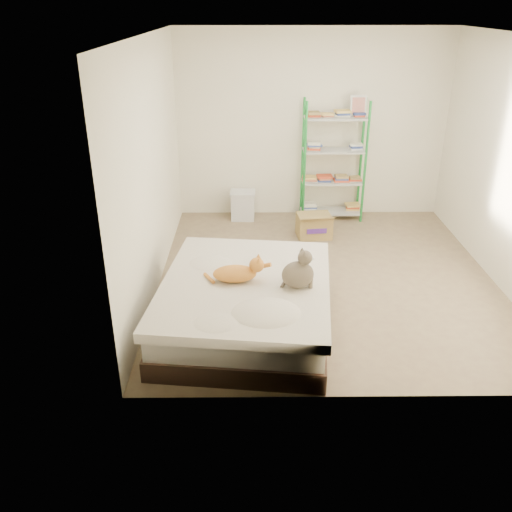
{
  "coord_description": "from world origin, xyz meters",
  "views": [
    {
      "loc": [
        -0.86,
        -5.56,
        2.89
      ],
      "look_at": [
        -0.81,
        -0.75,
        0.62
      ],
      "focal_mm": 38.0,
      "sensor_mm": 36.0,
      "label": 1
    }
  ],
  "objects_px": {
    "cardboard_box": "(314,226)",
    "white_bin": "(243,205)",
    "shelf_unit": "(334,160)",
    "grey_cat": "(298,269)",
    "orange_cat": "(235,272)",
    "bed": "(246,304)"
  },
  "relations": [
    {
      "from": "bed",
      "to": "white_bin",
      "type": "relative_size",
      "value": 5.14
    },
    {
      "from": "orange_cat",
      "to": "grey_cat",
      "type": "distance_m",
      "value": 0.6
    },
    {
      "from": "bed",
      "to": "white_bin",
      "type": "distance_m",
      "value": 2.9
    },
    {
      "from": "bed",
      "to": "shelf_unit",
      "type": "height_order",
      "value": "shelf_unit"
    },
    {
      "from": "orange_cat",
      "to": "cardboard_box",
      "type": "height_order",
      "value": "orange_cat"
    },
    {
      "from": "grey_cat",
      "to": "white_bin",
      "type": "relative_size",
      "value": 0.88
    },
    {
      "from": "orange_cat",
      "to": "grey_cat",
      "type": "xyz_separation_m",
      "value": [
        0.58,
        -0.12,
        0.08
      ]
    },
    {
      "from": "orange_cat",
      "to": "cardboard_box",
      "type": "relative_size",
      "value": 1.02
    },
    {
      "from": "grey_cat",
      "to": "cardboard_box",
      "type": "relative_size",
      "value": 0.77
    },
    {
      "from": "orange_cat",
      "to": "shelf_unit",
      "type": "height_order",
      "value": "shelf_unit"
    },
    {
      "from": "shelf_unit",
      "to": "white_bin",
      "type": "bearing_deg",
      "value": -178.62
    },
    {
      "from": "grey_cat",
      "to": "white_bin",
      "type": "distance_m",
      "value": 3.1
    },
    {
      "from": "cardboard_box",
      "to": "white_bin",
      "type": "relative_size",
      "value": 1.15
    },
    {
      "from": "cardboard_box",
      "to": "white_bin",
      "type": "bearing_deg",
      "value": 138.93
    },
    {
      "from": "grey_cat",
      "to": "cardboard_box",
      "type": "height_order",
      "value": "grey_cat"
    },
    {
      "from": "grey_cat",
      "to": "cardboard_box",
      "type": "xyz_separation_m",
      "value": [
        0.42,
        2.34,
        -0.52
      ]
    },
    {
      "from": "orange_cat",
      "to": "shelf_unit",
      "type": "bearing_deg",
      "value": 63.46
    },
    {
      "from": "cardboard_box",
      "to": "white_bin",
      "type": "distance_m",
      "value": 1.17
    },
    {
      "from": "orange_cat",
      "to": "white_bin",
      "type": "xyz_separation_m",
      "value": [
        0.04,
        2.89,
        -0.39
      ]
    },
    {
      "from": "shelf_unit",
      "to": "white_bin",
      "type": "xyz_separation_m",
      "value": [
        -1.29,
        -0.03,
        -0.65
      ]
    },
    {
      "from": "shelf_unit",
      "to": "grey_cat",
      "type": "bearing_deg",
      "value": -103.69
    },
    {
      "from": "orange_cat",
      "to": "bed",
      "type": "bearing_deg",
      "value": -5.64
    }
  ]
}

